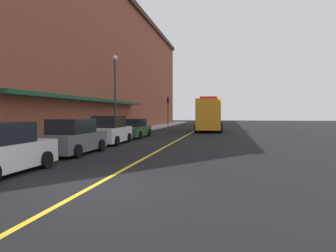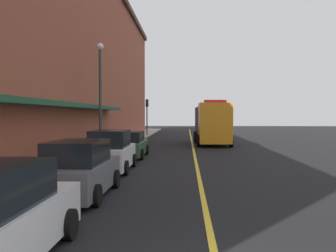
% 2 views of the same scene
% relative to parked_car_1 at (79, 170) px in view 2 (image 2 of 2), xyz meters
% --- Properties ---
extents(ground_plane, '(112.00, 112.00, 0.00)m').
position_rel_parked_car_1_xyz_m(ground_plane, '(3.90, 18.44, -0.83)').
color(ground_plane, black).
extents(sidewalk_left, '(2.40, 70.00, 0.15)m').
position_rel_parked_car_1_xyz_m(sidewalk_left, '(-2.30, 18.44, -0.75)').
color(sidewalk_left, '#ADA8A0').
rests_on(sidewalk_left, ground).
extents(lane_center_stripe, '(0.16, 70.00, 0.01)m').
position_rel_parked_car_1_xyz_m(lane_center_stripe, '(3.90, 18.44, -0.82)').
color(lane_center_stripe, gold).
rests_on(lane_center_stripe, ground).
extents(brick_building_left, '(9.59, 64.00, 15.35)m').
position_rel_parked_car_1_xyz_m(brick_building_left, '(-7.71, 17.44, 6.86)').
color(brick_building_left, brown).
rests_on(brick_building_left, ground).
extents(parked_car_1, '(1.98, 4.37, 1.77)m').
position_rel_parked_car_1_xyz_m(parked_car_1, '(0.00, 0.00, 0.00)').
color(parked_car_1, '#595B60').
rests_on(parked_car_1, ground).
extents(parked_car_2, '(2.01, 4.31, 1.88)m').
position_rel_parked_car_1_xyz_m(parked_car_2, '(-0.10, 5.34, 0.04)').
color(parked_car_2, silver).
rests_on(parked_car_2, ground).
extents(parked_car_3, '(1.98, 4.74, 1.58)m').
position_rel_parked_car_1_xyz_m(parked_car_3, '(-0.08, 10.86, -0.08)').
color(parked_car_3, '#2D5133').
rests_on(parked_car_3, ground).
extents(utility_truck, '(3.03, 8.42, 3.76)m').
position_rel_parked_car_1_xyz_m(utility_truck, '(5.59, 21.23, 0.97)').
color(utility_truck, orange).
rests_on(utility_truck, ground).
extents(parking_meter_0, '(0.14, 0.18, 1.33)m').
position_rel_parked_car_1_xyz_m(parking_meter_0, '(-1.45, 9.18, 0.23)').
color(parking_meter_0, '#4C4C51').
rests_on(parking_meter_0, sidewalk_left).
extents(parking_meter_1, '(0.14, 0.18, 1.33)m').
position_rel_parked_car_1_xyz_m(parking_meter_1, '(-1.45, 5.67, 0.23)').
color(parking_meter_1, '#4C4C51').
rests_on(parking_meter_1, sidewalk_left).
extents(street_lamp_left, '(0.44, 0.44, 6.94)m').
position_rel_parked_car_1_xyz_m(street_lamp_left, '(-2.05, 11.64, 3.57)').
color(street_lamp_left, '#33383D').
rests_on(street_lamp_left, sidewalk_left).
extents(traffic_light_near, '(0.38, 0.36, 4.30)m').
position_rel_parked_car_1_xyz_m(traffic_light_near, '(-1.39, 33.08, 2.33)').
color(traffic_light_near, '#232326').
rests_on(traffic_light_near, sidewalk_left).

